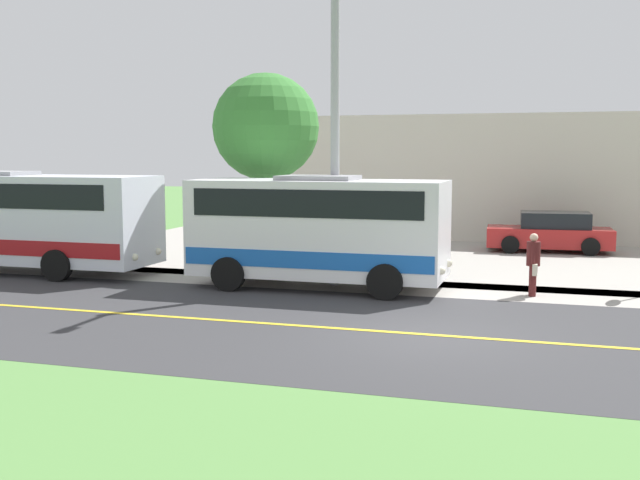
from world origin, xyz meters
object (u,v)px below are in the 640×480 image
object	(u,v)px
shuttle_bus_front	(318,226)
tree_curbside	(266,128)
pedestrian_with_bags	(533,263)
parked_car_near	(550,233)
street_light_pole	(334,115)
commercial_building	(487,175)

from	to	relation	value
shuttle_bus_front	tree_curbside	distance (m)	4.72
shuttle_bus_front	pedestrian_with_bags	bearing A→B (deg)	94.20
parked_car_near	tree_curbside	distance (m)	11.43
parked_car_near	street_light_pole	bearing A→B (deg)	-31.17
pedestrian_with_bags	commercial_building	bearing A→B (deg)	-171.32
pedestrian_with_bags	commercial_building	xyz separation A→B (m)	(-16.47, -2.52, 1.73)
street_light_pole	commercial_building	xyz separation A→B (m)	(-16.52, 2.69, -2.01)
pedestrian_with_bags	commercial_building	size ratio (longest dim) A/B	0.10
street_light_pole	parked_car_near	size ratio (longest dim) A/B	1.86
parked_car_near	commercial_building	world-z (taller)	commercial_building
pedestrian_with_bags	tree_curbside	distance (m)	9.17
parked_car_near	tree_curbside	xyz separation A→B (m)	(6.73, -8.49, 3.66)
pedestrian_with_bags	street_light_pole	size ratio (longest dim) A/B	0.19
pedestrian_with_bags	parked_car_near	world-z (taller)	pedestrian_with_bags
pedestrian_with_bags	tree_curbside	bearing A→B (deg)	-106.96
commercial_building	shuttle_bus_front	bearing A→B (deg)	-10.10
parked_car_near	commercial_building	xyz separation A→B (m)	(-7.27, -2.90, 1.89)
shuttle_bus_front	parked_car_near	size ratio (longest dim) A/B	1.52
shuttle_bus_front	pedestrian_with_bags	world-z (taller)	shuttle_bus_front
parked_car_near	commercial_building	bearing A→B (deg)	-158.25
shuttle_bus_front	commercial_building	bearing A→B (deg)	169.90
pedestrian_with_bags	parked_car_near	xyz separation A→B (m)	(-9.20, 0.39, -0.15)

